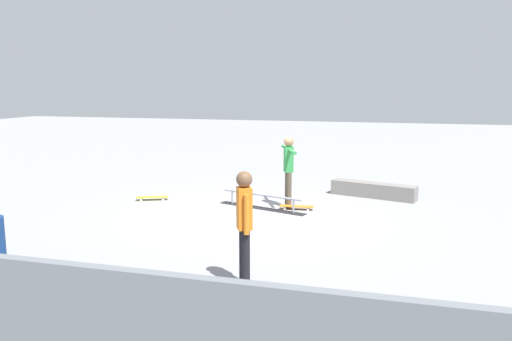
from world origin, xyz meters
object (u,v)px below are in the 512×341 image
grind_rail (262,202)px  loose_skateboard_yellow (152,197)px  skateboard_main (297,207)px  skate_ledge (373,190)px  skater_main (288,166)px  bystander_orange_shirt (244,222)px

grind_rail → loose_skateboard_yellow: bearing=15.7°
skateboard_main → loose_skateboard_yellow: same height
grind_rail → skate_ledge: skate_ledge is taller
skateboard_main → skater_main: bearing=136.9°
skate_ledge → skater_main: 2.66m
skater_main → loose_skateboard_yellow: (3.50, 0.19, -0.92)m
grind_rail → loose_skateboard_yellow: 2.93m
skate_ledge → skateboard_main: skate_ledge is taller
skate_ledge → skater_main: bearing=40.9°
bystander_orange_shirt → loose_skateboard_yellow: bearing=-168.3°
skateboard_main → loose_skateboard_yellow: bearing=174.3°
grind_rail → bystander_orange_shirt: (-0.97, 4.62, 0.81)m
skateboard_main → bystander_orange_shirt: bystander_orange_shirt is taller
bystander_orange_shirt → loose_skateboard_yellow: 6.20m
grind_rail → skate_ledge: (-2.50, -1.97, 0.04)m
skateboard_main → loose_skateboard_yellow: 3.75m
skater_main → skateboard_main: 0.97m
skater_main → bystander_orange_shirt: (-0.39, 4.93, -0.03)m
grind_rail → skateboard_main: (-0.83, -0.12, -0.08)m
grind_rail → loose_skateboard_yellow: (2.92, -0.12, -0.08)m
skater_main → loose_skateboard_yellow: 3.62m
grind_rail → loose_skateboard_yellow: size_ratio=2.81×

